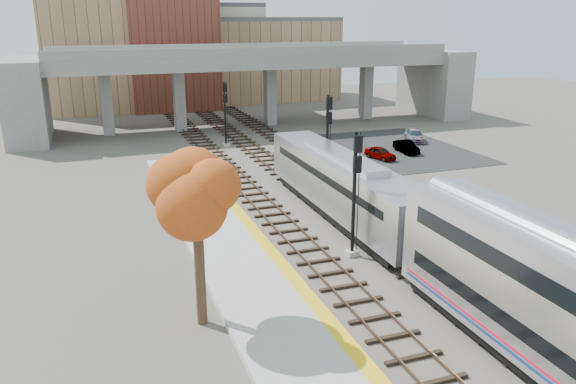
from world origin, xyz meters
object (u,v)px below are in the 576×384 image
object	(u,v)px
locomotive	(342,184)
signal_mast_mid	(327,142)
signal_mast_near	(355,197)
car_c	(415,136)
tree	(196,188)
car_a	(380,153)
signal_mast_far	(225,116)
car_b	(406,147)

from	to	relation	value
locomotive	signal_mast_mid	size ratio (longest dim) A/B	2.69
signal_mast_near	car_c	xyz separation A→B (m)	(19.34, 24.71, -2.80)
tree	signal_mast_near	bearing A→B (deg)	24.50
car_a	car_c	bearing A→B (deg)	23.16
tree	signal_mast_far	bearing A→B (deg)	74.51
locomotive	car_b	distance (m)	19.94
signal_mast_near	car_c	bearing A→B (deg)	51.95
locomotive	tree	world-z (taller)	tree
car_a	car_b	world-z (taller)	car_b
locomotive	car_a	distance (m)	16.58
locomotive	car_b	size ratio (longest dim) A/B	5.38
locomotive	car_b	bearing A→B (deg)	46.66
signal_mast_near	tree	distance (m)	10.50
signal_mast_near	car_c	world-z (taller)	signal_mast_near
car_a	signal_mast_near	bearing A→B (deg)	-137.69
car_a	car_b	xyz separation A→B (m)	(3.58, 1.38, 0.02)
signal_mast_mid	car_b	bearing A→B (deg)	32.57
signal_mast_near	tree	bearing A→B (deg)	-155.50
signal_mast_far	car_b	bearing A→B (deg)	-28.99
locomotive	car_b	world-z (taller)	locomotive
car_c	car_b	bearing A→B (deg)	-109.17
signal_mast_near	car_c	distance (m)	31.51
locomotive	car_a	bearing A→B (deg)	52.43
signal_mast_mid	car_b	distance (m)	14.10
car_a	signal_mast_mid	bearing A→B (deg)	-158.21
signal_mast_near	signal_mast_far	bearing A→B (deg)	90.00
car_b	car_c	bearing A→B (deg)	53.89
signal_mast_far	tree	distance (m)	34.73
car_c	signal_mast_far	bearing A→B (deg)	-172.00
signal_mast_mid	locomotive	bearing A→B (deg)	-105.90
signal_mast_far	car_a	bearing A→B (deg)	-39.72
signal_mast_mid	car_a	distance (m)	10.49
signal_mast_far	tree	bearing A→B (deg)	-105.49
tree	car_c	size ratio (longest dim) A/B	2.00
tree	car_c	bearing A→B (deg)	45.34
signal_mast_mid	signal_mast_far	world-z (taller)	signal_mast_mid
car_b	signal_mast_far	bearing A→B (deg)	154.94
signal_mast_mid	tree	size ratio (longest dim) A/B	0.86
car_a	signal_mast_far	bearing A→B (deg)	125.15
car_b	locomotive	bearing A→B (deg)	-129.40
tree	car_b	xyz separation A→B (m)	(24.97, 24.63, -5.50)
signal_mast_near	locomotive	bearing A→B (deg)	70.61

